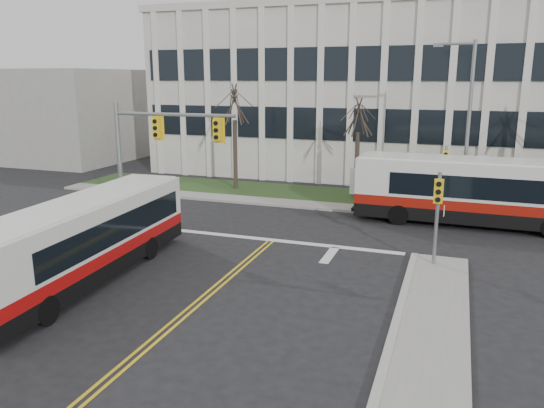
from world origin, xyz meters
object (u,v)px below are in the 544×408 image
(bus_cross, at_px, (483,194))
(streetlight, at_px, (465,119))
(bus_main, at_px, (84,242))
(directory_sign, at_px, (362,182))
(newspaper_box_blue, at_px, (32,267))

(bus_cross, bearing_deg, streetlight, -152.48)
(bus_main, bearing_deg, directory_sign, 62.60)
(directory_sign, bearing_deg, newspaper_box_blue, -118.99)
(streetlight, bearing_deg, bus_main, -130.81)
(directory_sign, bearing_deg, bus_main, -114.39)
(directory_sign, relative_size, newspaper_box_blue, 2.11)
(bus_main, height_order, newspaper_box_blue, bus_main)
(directory_sign, xyz_separation_m, newspaper_box_blue, (-9.30, -16.78, -0.70))
(bus_main, xyz_separation_m, newspaper_box_blue, (-1.95, -0.56, -1.00))
(directory_sign, relative_size, bus_main, 0.18)
(streetlight, bearing_deg, bus_cross, -63.42)
(directory_sign, xyz_separation_m, bus_cross, (6.63, -3.50, 0.48))
(bus_main, xyz_separation_m, bus_cross, (13.98, 12.72, 0.18))
(streetlight, height_order, bus_main, streetlight)
(newspaper_box_blue, bearing_deg, streetlight, 57.40)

